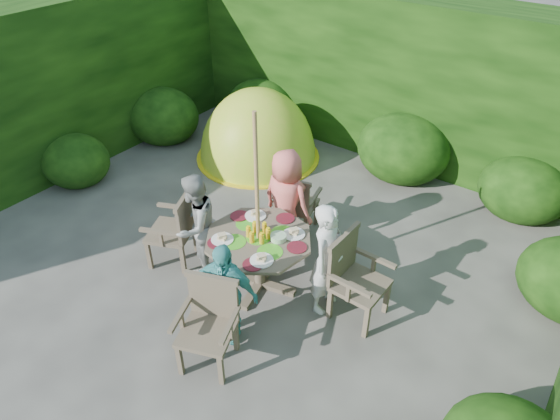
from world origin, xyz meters
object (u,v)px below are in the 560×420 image
Objects in this scene: child_left at (196,225)px; child_back at (286,201)px; garden_chair_left at (176,228)px; garden_chair_front at (209,322)px; garden_chair_right at (354,276)px; child_right at (327,259)px; garden_chair_back at (295,203)px; child_front at (224,293)px; dome_tent at (258,157)px; parasol_pole at (257,208)px; patio_table at (259,245)px.

child_back is at bearing 138.70° from child_left.
garden_chair_left is 1.56m from garden_chair_front.
garden_chair_right is 0.34m from child_right.
child_back is at bearing 89.83° from garden_chair_back.
child_front is (0.37, -1.56, -0.09)m from child_back.
garden_chair_left is at bearing 137.90° from child_front.
dome_tent is (-2.70, 2.20, -0.67)m from child_right.
parasol_pole is 0.94m from child_front.
parasol_pole is 0.90× the size of dome_tent.
parasol_pole reaches higher than child_right.
parasol_pole is 1.61× the size of child_back.
patio_table is 0.50m from parasol_pole.
garden_chair_left is 1.91m from child_right.
garden_chair_back is at bearing 84.50° from child_front.
child_right is 3.54m from dome_tent.
garden_chair_left is 2.79m from dome_tent.
garden_chair_right reaches higher than garden_chair_back.
parasol_pole is 2.30× the size of garden_chair_right.
patio_table is at bearing 77.95° from garden_chair_left.
patio_table is 1.07× the size of child_back.
child_back reaches higher than garden_chair_front.
garden_chair_back is at bearing -57.53° from dome_tent.
child_left is at bearing 75.63° from garden_chair_left.
garden_chair_right is 1.36m from child_back.
parasol_pole is at bearing 89.86° from garden_chair_back.
child_back reaches higher than dome_tent.
child_right is (0.78, 0.18, -0.43)m from parasol_pole.
child_back reaches higher than child_right.
garden_chair_left is at bearing -167.52° from patio_table.
parasol_pole is 0.92m from child_left.
garden_chair_front is 1.91m from child_back.
dome_tent is at bearing 128.95° from patio_table.
child_left is at bearing 117.95° from garden_chair_front.
garden_chair_right is at bearing 14.33° from patio_table.
garden_chair_left is at bearing 98.36° from child_right.
garden_chair_front is at bearing 39.35° from child_left.
child_back is 1.60m from child_front.
patio_table is 1.69× the size of garden_chair_back.
child_front reaches higher than garden_chair_front.
child_right is at bearing 149.54° from child_back.
garden_chair_back is (0.82, 1.31, -0.03)m from garden_chair_left.
child_front reaches higher than patio_table.
child_right is (1.85, 0.42, 0.17)m from garden_chair_left.
garden_chair_front reaches higher than patio_table.
child_front is at bearing 143.84° from child_right.
child_front is (-0.59, -0.96, -0.07)m from child_right.
patio_table is 0.80m from child_right.
patio_table is 0.80m from child_back.
child_right is at bearing -58.57° from dome_tent.
garden_chair_back is at bearing 103.48° from patio_table.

